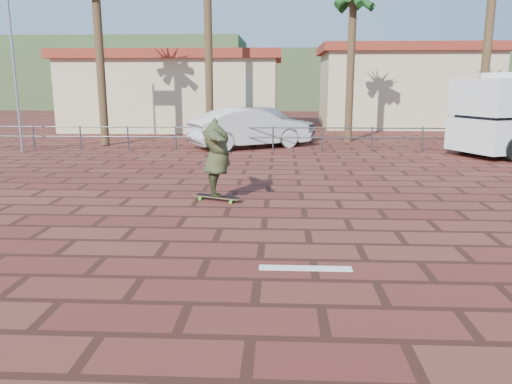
{
  "coord_description": "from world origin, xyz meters",
  "views": [
    {
      "loc": [
        0.3,
        -8.33,
        2.74
      ],
      "look_at": [
        -0.13,
        0.5,
        0.8
      ],
      "focal_mm": 35.0,
      "sensor_mm": 36.0,
      "label": 1
    }
  ],
  "objects_px": {
    "longboard": "(217,197)",
    "car_white": "(250,128)",
    "skateboarder": "(217,158)",
    "car_silver": "(264,122)"
  },
  "relations": [
    {
      "from": "longboard",
      "to": "skateboarder",
      "type": "bearing_deg",
      "value": -41.78
    },
    {
      "from": "car_silver",
      "to": "car_white",
      "type": "distance_m",
      "value": 3.04
    },
    {
      "from": "skateboarder",
      "to": "car_silver",
      "type": "xyz_separation_m",
      "value": [
        0.66,
        12.9,
        -0.18
      ]
    },
    {
      "from": "skateboarder",
      "to": "car_white",
      "type": "xyz_separation_m",
      "value": [
        0.17,
        9.9,
        -0.19
      ]
    },
    {
      "from": "longboard",
      "to": "car_white",
      "type": "bearing_deg",
      "value": 110.66
    },
    {
      "from": "longboard",
      "to": "skateboarder",
      "type": "distance_m",
      "value": 0.94
    },
    {
      "from": "longboard",
      "to": "car_silver",
      "type": "height_order",
      "value": "car_silver"
    },
    {
      "from": "longboard",
      "to": "car_white",
      "type": "xyz_separation_m",
      "value": [
        0.17,
        9.9,
        0.75
      ]
    },
    {
      "from": "car_silver",
      "to": "skateboarder",
      "type": "bearing_deg",
      "value": -158.57
    },
    {
      "from": "car_white",
      "to": "skateboarder",
      "type": "bearing_deg",
      "value": 149.27
    }
  ]
}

